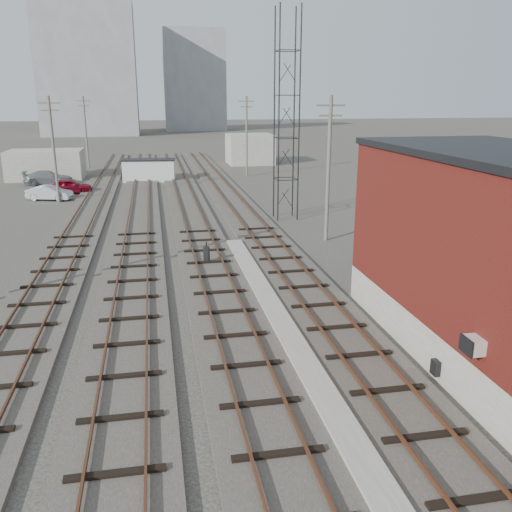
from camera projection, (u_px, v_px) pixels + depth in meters
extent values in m
plane|color=#282621|center=(190.00, 175.00, 63.94)|extent=(320.00, 320.00, 0.00)
cube|color=#332D28|center=(238.00, 208.00, 44.57)|extent=(3.20, 90.00, 0.20)
cube|color=#4C2816|center=(230.00, 206.00, 44.38)|extent=(0.07, 90.00, 0.12)
cube|color=#4C2816|center=(247.00, 205.00, 44.63)|extent=(0.07, 90.00, 0.12)
cube|color=#332D28|center=(189.00, 210.00, 43.86)|extent=(3.20, 90.00, 0.20)
cube|color=#4C2816|center=(180.00, 207.00, 43.66)|extent=(0.07, 90.00, 0.12)
cube|color=#4C2816|center=(198.00, 207.00, 43.92)|extent=(0.07, 90.00, 0.12)
cube|color=#332D28|center=(139.00, 212.00, 43.14)|extent=(3.20, 90.00, 0.20)
cube|color=#4C2816|center=(130.00, 209.00, 42.95)|extent=(0.07, 90.00, 0.12)
cube|color=#4C2816|center=(148.00, 208.00, 43.20)|extent=(0.07, 90.00, 0.12)
cube|color=#332D28|center=(87.00, 214.00, 42.43)|extent=(3.20, 90.00, 0.20)
cube|color=#4C2816|center=(77.00, 211.00, 42.23)|extent=(0.07, 90.00, 0.12)
cube|color=#4C2816|center=(96.00, 210.00, 42.49)|extent=(0.07, 90.00, 0.12)
cube|color=gray|center=(288.00, 336.00, 20.64)|extent=(0.90, 28.00, 0.26)
cube|color=gray|center=(487.00, 328.00, 19.83)|extent=(6.00, 12.00, 1.50)
cube|color=maroon|center=(499.00, 236.00, 18.85)|extent=(6.00, 12.00, 5.50)
cube|color=black|center=(510.00, 153.00, 18.04)|extent=(6.20, 12.20, 0.25)
cube|color=beige|center=(473.00, 345.00, 15.06)|extent=(0.45, 0.62, 0.45)
cube|color=black|center=(436.00, 368.00, 17.47)|extent=(0.20, 0.35, 0.50)
cylinder|color=black|center=(279.00, 117.00, 38.40)|extent=(0.10, 0.10, 15.00)
cylinder|color=black|center=(299.00, 117.00, 38.67)|extent=(0.10, 0.10, 15.00)
cylinder|color=black|center=(274.00, 117.00, 39.82)|extent=(0.10, 0.10, 15.00)
cylinder|color=black|center=(294.00, 116.00, 40.09)|extent=(0.10, 0.10, 15.00)
cylinder|color=#595147|center=(54.00, 150.00, 46.30)|extent=(0.24, 0.24, 9.00)
cube|color=#595147|center=(49.00, 103.00, 45.20)|extent=(1.80, 0.12, 0.12)
cube|color=#595147|center=(50.00, 110.00, 45.37)|extent=(1.40, 0.12, 0.12)
cylinder|color=#595147|center=(86.00, 132.00, 69.86)|extent=(0.24, 0.24, 9.00)
cube|color=#595147|center=(83.00, 101.00, 68.76)|extent=(1.80, 0.12, 0.12)
cube|color=#595147|center=(84.00, 106.00, 68.93)|extent=(1.40, 0.12, 0.12)
cylinder|color=#595147|center=(328.00, 170.00, 33.67)|extent=(0.24, 0.24, 9.00)
cube|color=#595147|center=(331.00, 105.00, 32.57)|extent=(1.80, 0.12, 0.12)
cube|color=#595147|center=(330.00, 116.00, 32.74)|extent=(1.40, 0.12, 0.12)
cylinder|color=#595147|center=(247.00, 137.00, 61.95)|extent=(0.24, 0.24, 9.00)
cube|color=#595147|center=(246.00, 101.00, 60.85)|extent=(1.80, 0.12, 0.12)
cube|color=#595147|center=(246.00, 107.00, 61.02)|extent=(1.40, 0.12, 0.12)
cube|color=gray|center=(88.00, 70.00, 127.17)|extent=(22.00, 14.00, 30.00)
cube|color=gray|center=(194.00, 81.00, 146.52)|extent=(16.00, 12.00, 26.00)
cube|color=gray|center=(46.00, 165.00, 60.63)|extent=(8.00, 5.00, 3.20)
cube|color=gray|center=(250.00, 149.00, 74.41)|extent=(6.00, 6.00, 4.00)
cube|color=black|center=(207.00, 255.00, 29.56)|extent=(0.37, 0.37, 0.96)
cylinder|color=black|center=(206.00, 244.00, 29.39)|extent=(0.08, 0.08, 0.29)
cube|color=silver|center=(149.00, 171.00, 59.17)|extent=(5.68, 2.76, 2.29)
cube|color=black|center=(148.00, 160.00, 58.83)|extent=(5.88, 2.96, 0.11)
imported|color=maroon|center=(69.00, 186.00, 51.40)|extent=(4.53, 2.66, 1.45)
imported|color=#B4B8BD|center=(50.00, 193.00, 48.30)|extent=(4.22, 2.46, 1.32)
imported|color=gray|center=(48.00, 178.00, 56.88)|extent=(5.07, 2.21, 1.45)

